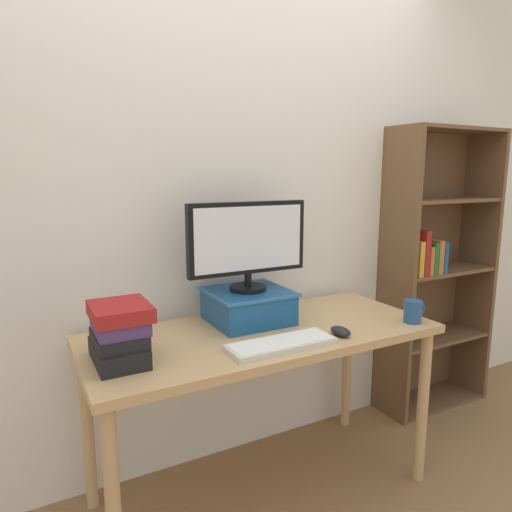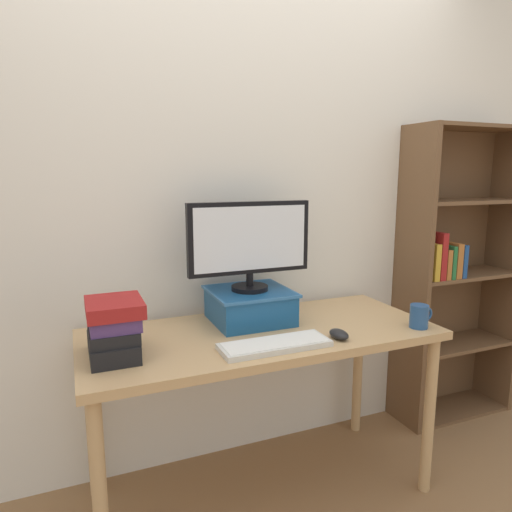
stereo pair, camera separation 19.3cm
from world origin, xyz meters
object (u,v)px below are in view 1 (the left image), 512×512
(bookshelf_unit, at_px, (433,269))
(computer_monitor, at_px, (247,242))
(desk, at_px, (263,349))
(keyboard, at_px, (281,344))
(coffee_mug, at_px, (413,311))
(computer_mouse, at_px, (340,331))
(riser_box, at_px, (247,305))
(book_stack, at_px, (119,334))

(bookshelf_unit, xyz_separation_m, computer_monitor, (-1.32, -0.12, 0.27))
(desk, relative_size, keyboard, 3.47)
(desk, relative_size, bookshelf_unit, 0.89)
(bookshelf_unit, height_order, coffee_mug, bookshelf_unit)
(bookshelf_unit, relative_size, coffee_mug, 15.20)
(desk, xyz_separation_m, keyboard, (-0.03, -0.20, 0.10))
(keyboard, relative_size, coffee_mug, 3.88)
(bookshelf_unit, xyz_separation_m, coffee_mug, (-0.67, -0.48, -0.04))
(computer_mouse, bearing_deg, coffee_mug, -2.65)
(riser_box, distance_m, keyboard, 0.34)
(riser_box, height_order, keyboard, riser_box)
(computer_mouse, height_order, book_stack, book_stack)
(riser_box, height_order, computer_monitor, computer_monitor)
(riser_box, bearing_deg, computer_monitor, -90.00)
(computer_mouse, distance_m, coffee_mug, 0.40)
(riser_box, bearing_deg, book_stack, -162.77)
(desk, bearing_deg, keyboard, -98.44)
(riser_box, height_order, book_stack, book_stack)
(coffee_mug, bearing_deg, desk, 160.86)
(computer_monitor, xyz_separation_m, book_stack, (-0.60, -0.18, -0.26))
(desk, height_order, keyboard, keyboard)
(riser_box, height_order, computer_mouse, riser_box)
(riser_box, height_order, coffee_mug, riser_box)
(bookshelf_unit, bearing_deg, computer_monitor, -174.92)
(keyboard, bearing_deg, riser_box, 85.53)
(riser_box, xyz_separation_m, coffee_mug, (0.65, -0.36, -0.03))
(riser_box, relative_size, computer_monitor, 0.63)
(keyboard, bearing_deg, desk, 81.56)
(book_stack, height_order, coffee_mug, book_stack)
(bookshelf_unit, relative_size, computer_monitor, 3.01)
(computer_monitor, xyz_separation_m, keyboard, (-0.03, -0.33, -0.35))
(computer_monitor, xyz_separation_m, computer_mouse, (0.26, -0.34, -0.34))
(computer_monitor, relative_size, coffee_mug, 5.05)
(keyboard, bearing_deg, coffee_mug, -2.17)
(computer_monitor, height_order, coffee_mug, computer_monitor)
(riser_box, xyz_separation_m, book_stack, (-0.60, -0.19, 0.03))
(riser_box, relative_size, coffee_mug, 3.19)
(computer_monitor, bearing_deg, riser_box, 90.00)
(bookshelf_unit, distance_m, computer_monitor, 1.35)
(bookshelf_unit, height_order, computer_mouse, bookshelf_unit)
(desk, relative_size, computer_mouse, 14.32)
(riser_box, relative_size, book_stack, 1.33)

